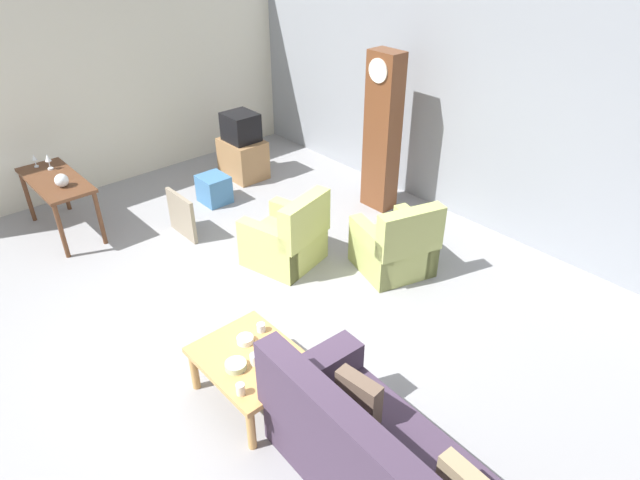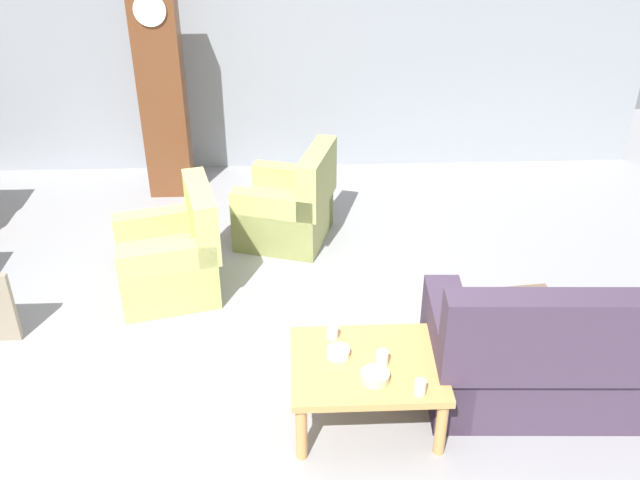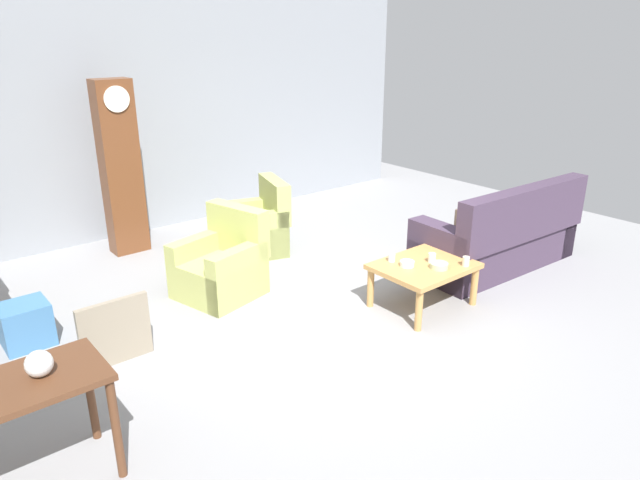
{
  "view_description": "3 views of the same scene",
  "coord_description": "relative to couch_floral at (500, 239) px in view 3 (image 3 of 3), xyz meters",
  "views": [
    {
      "loc": [
        3.7,
        -2.34,
        3.73
      ],
      "look_at": [
        0.09,
        0.88,
        0.73
      ],
      "focal_mm": 31.08,
      "sensor_mm": 36.0,
      "label": 1
    },
    {
      "loc": [
        0.32,
        -3.89,
        3.35
      ],
      "look_at": [
        0.51,
        0.39,
        0.84
      ],
      "focal_mm": 39.49,
      "sensor_mm": 36.0,
      "label": 2
    },
    {
      "loc": [
        -3.41,
        -3.94,
        2.7
      ],
      "look_at": [
        0.11,
        0.35,
        0.63
      ],
      "focal_mm": 32.17,
      "sensor_mm": 36.0,
      "label": 3
    }
  ],
  "objects": [
    {
      "name": "ground_plane",
      "position": [
        -2.25,
        0.39,
        -0.35
      ],
      "size": [
        10.4,
        10.4,
        0.0
      ],
      "primitive_type": "plane",
      "color": "gray"
    },
    {
      "name": "framed_picture_leaning",
      "position": [
        -4.3,
        0.82,
        -0.06
      ],
      "size": [
        0.6,
        0.05,
        0.58
      ],
      "primitive_type": "cube",
      "color": "gray",
      "rests_on": "ground_plane"
    },
    {
      "name": "armchair_olive_far",
      "position": [
        -1.96,
        2.25,
        -0.05
      ],
      "size": [
        0.98,
        0.96,
        0.92
      ],
      "color": "tan",
      "rests_on": "ground_plane"
    },
    {
      "name": "armchair_olive_near",
      "position": [
        -2.92,
        1.43,
        -0.05
      ],
      "size": [
        0.95,
        0.93,
        0.92
      ],
      "color": "#B7BC66",
      "rests_on": "ground_plane"
    },
    {
      "name": "couch_floral",
      "position": [
        0.0,
        0.0,
        0.0
      ],
      "size": [
        2.14,
        0.97,
        1.04
      ],
      "color": "#423347",
      "rests_on": "ground_plane"
    },
    {
      "name": "glass_dome_cloche",
      "position": [
        -5.1,
        -0.26,
        0.49
      ],
      "size": [
        0.16,
        0.16,
        0.16
      ],
      "primitive_type": "sphere",
      "color": "silver",
      "rests_on": "console_table_dark"
    },
    {
      "name": "bowl_white_stacked",
      "position": [
        -1.66,
        -0.04,
        0.14
      ],
      "size": [
        0.14,
        0.14,
        0.05
      ],
      "primitive_type": "cylinder",
      "color": "white",
      "rests_on": "coffee_table_wood"
    },
    {
      "name": "cup_white_porcelain",
      "position": [
        -1.39,
        -0.14,
        0.16
      ],
      "size": [
        0.08,
        0.08,
        0.1
      ],
      "primitive_type": "cylinder",
      "color": "white",
      "rests_on": "coffee_table_wood"
    },
    {
      "name": "garage_door_wall",
      "position": [
        -2.25,
        3.99,
        1.25
      ],
      "size": [
        8.4,
        0.16,
        3.2
      ],
      "primitive_type": "cube",
      "color": "gray",
      "rests_on": "ground_plane"
    },
    {
      "name": "cup_blue_rimmed",
      "position": [
        -1.68,
        0.15,
        0.15
      ],
      "size": [
        0.07,
        0.07,
        0.08
      ],
      "primitive_type": "cylinder",
      "color": "silver",
      "rests_on": "coffee_table_wood"
    },
    {
      "name": "bowl_shallow_green",
      "position": [
        -1.45,
        -0.28,
        0.14
      ],
      "size": [
        0.18,
        0.18,
        0.06
      ],
      "primitive_type": "cylinder",
      "color": "#B2C69E",
      "rests_on": "coffee_table_wood"
    },
    {
      "name": "storage_box_blue",
      "position": [
        -4.82,
        1.63,
        -0.15
      ],
      "size": [
        0.41,
        0.37,
        0.4
      ],
      "primitive_type": "cube",
      "color": "teal",
      "rests_on": "ground_plane"
    },
    {
      "name": "grandfather_clock",
      "position": [
        -3.19,
        3.3,
        0.72
      ],
      "size": [
        0.44,
        0.3,
        2.14
      ],
      "color": "brown",
      "rests_on": "ground_plane"
    },
    {
      "name": "cup_cream_tall",
      "position": [
        -1.2,
        -0.41,
        0.16
      ],
      "size": [
        0.07,
        0.07,
        0.1
      ],
      "primitive_type": "cylinder",
      "color": "beige",
      "rests_on": "coffee_table_wood"
    },
    {
      "name": "coffee_table_wood",
      "position": [
        -1.48,
        -0.11,
        0.04
      ],
      "size": [
        0.96,
        0.76,
        0.46
      ],
      "color": "tan",
      "rests_on": "ground_plane"
    }
  ]
}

